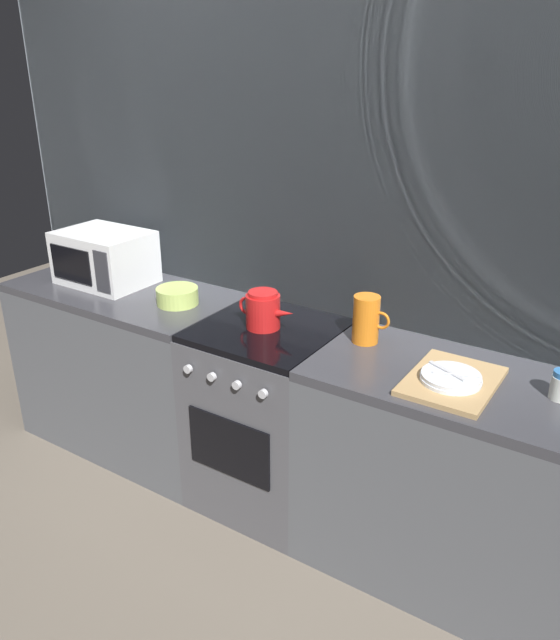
{
  "coord_description": "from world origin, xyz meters",
  "views": [
    {
      "loc": [
        1.4,
        -2.06,
        2.0
      ],
      "look_at": [
        0.06,
        0.0,
        0.95
      ],
      "focal_mm": 34.98,
      "sensor_mm": 36.0,
      "label": 1
    }
  ],
  "objects_px": {
    "stove_unit": "(268,416)",
    "pitcher": "(366,319)",
    "mixing_bowl": "(177,296)",
    "dish_pile": "(452,380)",
    "microwave": "(105,257)",
    "kettle": "(263,310)"
  },
  "relations": [
    {
      "from": "microwave",
      "to": "dish_pile",
      "type": "xyz_separation_m",
      "value": [
        1.88,
        -0.1,
        -0.12
      ]
    },
    {
      "from": "kettle",
      "to": "pitcher",
      "type": "bearing_deg",
      "value": 14.04
    },
    {
      "from": "mixing_bowl",
      "to": "dish_pile",
      "type": "relative_size",
      "value": 0.5
    },
    {
      "from": "mixing_bowl",
      "to": "pitcher",
      "type": "bearing_deg",
      "value": 6.12
    },
    {
      "from": "microwave",
      "to": "pitcher",
      "type": "xyz_separation_m",
      "value": [
        1.46,
        0.07,
        -0.03
      ]
    },
    {
      "from": "stove_unit",
      "to": "dish_pile",
      "type": "distance_m",
      "value": 0.97
    },
    {
      "from": "stove_unit",
      "to": "pitcher",
      "type": "height_order",
      "value": "pitcher"
    },
    {
      "from": "pitcher",
      "to": "stove_unit",
      "type": "bearing_deg",
      "value": -166.44
    },
    {
      "from": "kettle",
      "to": "mixing_bowl",
      "type": "height_order",
      "value": "kettle"
    },
    {
      "from": "kettle",
      "to": "mixing_bowl",
      "type": "xyz_separation_m",
      "value": [
        -0.5,
        0.01,
        -0.04
      ]
    },
    {
      "from": "stove_unit",
      "to": "microwave",
      "type": "distance_m",
      "value": 1.19
    },
    {
      "from": "kettle",
      "to": "pitcher",
      "type": "height_order",
      "value": "pitcher"
    },
    {
      "from": "dish_pile",
      "to": "microwave",
      "type": "bearing_deg",
      "value": 177.09
    },
    {
      "from": "pitcher",
      "to": "dish_pile",
      "type": "relative_size",
      "value": 0.5
    },
    {
      "from": "mixing_bowl",
      "to": "pitcher",
      "type": "distance_m",
      "value": 0.95
    },
    {
      "from": "mixing_bowl",
      "to": "dish_pile",
      "type": "height_order",
      "value": "mixing_bowl"
    },
    {
      "from": "stove_unit",
      "to": "pitcher",
      "type": "distance_m",
      "value": 0.7
    },
    {
      "from": "kettle",
      "to": "microwave",
      "type": "bearing_deg",
      "value": 177.68
    },
    {
      "from": "mixing_bowl",
      "to": "pitcher",
      "type": "xyz_separation_m",
      "value": [
        0.94,
        0.1,
        0.06
      ]
    },
    {
      "from": "stove_unit",
      "to": "microwave",
      "type": "height_order",
      "value": "microwave"
    },
    {
      "from": "pitcher",
      "to": "dish_pile",
      "type": "xyz_separation_m",
      "value": [
        0.42,
        -0.16,
        -0.08
      ]
    },
    {
      "from": "pitcher",
      "to": "dish_pile",
      "type": "height_order",
      "value": "pitcher"
    }
  ]
}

